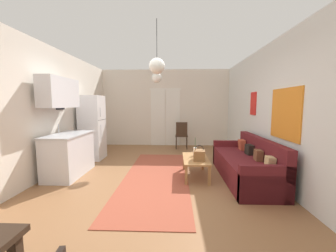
{
  "coord_description": "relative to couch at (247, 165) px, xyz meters",
  "views": [
    {
      "loc": [
        0.38,
        -3.62,
        1.51
      ],
      "look_at": [
        0.19,
        1.44,
        0.97
      ],
      "focal_mm": 21.79,
      "sensor_mm": 36.0,
      "label": 1
    }
  ],
  "objects": [
    {
      "name": "ground_plane",
      "position": [
        -1.84,
        -0.45,
        -0.33
      ],
      "size": [
        5.14,
        8.21,
        0.1
      ],
      "primitive_type": "cube",
      "color": "#8E603D"
    },
    {
      "name": "area_rug",
      "position": [
        -1.85,
        0.04,
        -0.28
      ],
      "size": [
        1.3,
        3.68,
        0.01
      ],
      "primitive_type": "cube",
      "color": "#9E4733",
      "rests_on": "ground_plane"
    },
    {
      "name": "kitchen_counter",
      "position": [
        -3.75,
        0.1,
        0.49
      ],
      "size": [
        0.62,
        1.21,
        2.05
      ],
      "color": "silver",
      "rests_on": "ground_plane"
    },
    {
      "name": "pendant_lamp_far",
      "position": [
        -1.98,
        1.65,
        1.95
      ],
      "size": [
        0.28,
        0.28,
        0.65
      ],
      "color": "black"
    },
    {
      "name": "handbag",
      "position": [
        -0.98,
        -0.07,
        0.22
      ],
      "size": [
        0.25,
        0.29,
        0.31
      ],
      "color": "brown",
      "rests_on": "coffee_table"
    },
    {
      "name": "wall_back",
      "position": [
        -1.84,
        3.41,
        1.08
      ],
      "size": [
        4.74,
        0.13,
        2.75
      ],
      "color": "silver",
      "rests_on": "ground_plane"
    },
    {
      "name": "accent_chair",
      "position": [
        -1.25,
        2.79,
        0.22
      ],
      "size": [
        0.43,
        0.41,
        0.91
      ],
      "rotation": [
        0.0,
        0.0,
        3.12
      ],
      "color": "#382619",
      "rests_on": "ground_plane"
    },
    {
      "name": "wall_right",
      "position": [
        0.48,
        -0.44,
        1.09
      ],
      "size": [
        0.12,
        7.81,
        2.75
      ],
      "color": "silver",
      "rests_on": "ground_plane"
    },
    {
      "name": "wall_left",
      "position": [
        -4.16,
        -0.44,
        1.09
      ],
      "size": [
        0.12,
        7.81,
        2.75
      ],
      "color": "silver",
      "rests_on": "ground_plane"
    },
    {
      "name": "couch",
      "position": [
        0.0,
        0.0,
        0.0
      ],
      "size": [
        0.82,
        2.17,
        0.83
      ],
      "color": "#5B191E",
      "rests_on": "ground_plane"
    },
    {
      "name": "bamboo_vase",
      "position": [
        -1.03,
        0.3,
        0.21
      ],
      "size": [
        0.08,
        0.08,
        0.4
      ],
      "color": "beige",
      "rests_on": "coffee_table"
    },
    {
      "name": "refrigerator",
      "position": [
        -3.73,
        1.39,
        0.59
      ],
      "size": [
        0.58,
        0.62,
        1.74
      ],
      "color": "white",
      "rests_on": "ground_plane"
    },
    {
      "name": "coffee_table",
      "position": [
        -1.04,
        0.09,
        0.07
      ],
      "size": [
        0.51,
        1.0,
        0.4
      ],
      "color": "#A87542",
      "rests_on": "ground_plane"
    },
    {
      "name": "pendant_lamp_near",
      "position": [
        -1.73,
        -0.98,
        1.79
      ],
      "size": [
        0.23,
        0.23,
        0.79
      ],
      "color": "black"
    }
  ]
}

